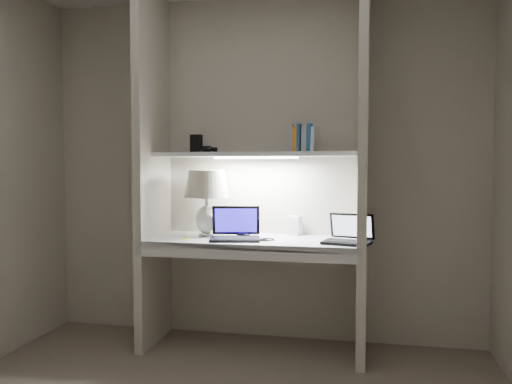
% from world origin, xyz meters
% --- Properties ---
extents(back_wall, '(3.20, 0.01, 2.50)m').
position_xyz_m(back_wall, '(0.00, 1.50, 1.25)').
color(back_wall, beige).
rests_on(back_wall, floor).
extents(alcove_panel_left, '(0.06, 0.55, 2.50)m').
position_xyz_m(alcove_panel_left, '(-0.73, 1.23, 1.25)').
color(alcove_panel_left, beige).
rests_on(alcove_panel_left, floor).
extents(alcove_panel_right, '(0.06, 0.55, 2.50)m').
position_xyz_m(alcove_panel_right, '(0.73, 1.23, 1.25)').
color(alcove_panel_right, beige).
rests_on(alcove_panel_right, floor).
extents(desk, '(1.40, 0.55, 0.04)m').
position_xyz_m(desk, '(0.00, 1.23, 0.75)').
color(desk, white).
rests_on(desk, alcove_panel_left).
extents(desk_apron, '(1.46, 0.03, 0.10)m').
position_xyz_m(desk_apron, '(0.00, 0.96, 0.72)').
color(desk_apron, silver).
rests_on(desk_apron, desk).
extents(shelf, '(1.40, 0.36, 0.03)m').
position_xyz_m(shelf, '(0.00, 1.32, 1.35)').
color(shelf, silver).
rests_on(shelf, back_wall).
extents(strip_light, '(0.60, 0.04, 0.02)m').
position_xyz_m(strip_light, '(0.00, 1.32, 1.33)').
color(strip_light, white).
rests_on(strip_light, shelf).
extents(table_lamp, '(0.32, 0.32, 0.47)m').
position_xyz_m(table_lamp, '(-0.35, 1.28, 1.09)').
color(table_lamp, white).
rests_on(table_lamp, desk).
extents(laptop_main, '(0.38, 0.34, 0.22)m').
position_xyz_m(laptop_main, '(-0.11, 1.17, 0.82)').
color(laptop_main, black).
rests_on(laptop_main, desk).
extents(laptop_netbook, '(0.35, 0.32, 0.19)m').
position_xyz_m(laptop_netbook, '(0.65, 1.15, 0.81)').
color(laptop_netbook, black).
rests_on(laptop_netbook, desk).
extents(speaker, '(0.12, 0.10, 0.14)m').
position_xyz_m(speaker, '(0.26, 1.45, 0.84)').
color(speaker, silver).
rests_on(speaker, desk).
extents(mouse, '(0.11, 0.08, 0.04)m').
position_xyz_m(mouse, '(-0.08, 1.25, 0.79)').
color(mouse, black).
rests_on(mouse, desk).
extents(cable_coil, '(0.13, 0.13, 0.01)m').
position_xyz_m(cable_coil, '(0.11, 1.16, 0.78)').
color(cable_coil, black).
rests_on(cable_coil, desk).
extents(sticky_note, '(0.08, 0.08, 0.00)m').
position_xyz_m(sticky_note, '(-0.45, 1.11, 0.77)').
color(sticky_note, yellow).
rests_on(sticky_note, desk).
extents(book_row, '(0.19, 0.13, 0.20)m').
position_xyz_m(book_row, '(0.31, 1.43, 1.46)').
color(book_row, white).
rests_on(book_row, shelf).
extents(shelf_box, '(0.08, 0.06, 0.13)m').
position_xyz_m(shelf_box, '(-0.45, 1.38, 1.43)').
color(shelf_box, black).
rests_on(shelf_box, shelf).
extents(shelf_gadget, '(0.13, 0.10, 0.05)m').
position_xyz_m(shelf_gadget, '(-0.36, 1.32, 1.39)').
color(shelf_gadget, black).
rests_on(shelf_gadget, shelf).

